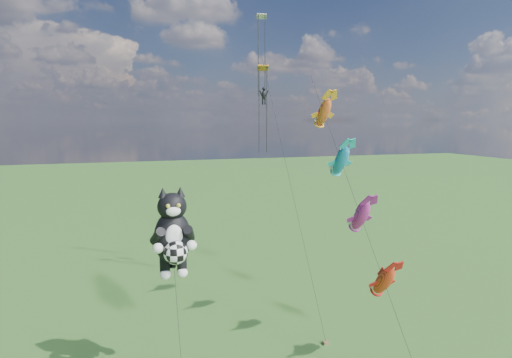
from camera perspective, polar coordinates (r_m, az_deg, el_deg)
name	(u,v)px	position (r m, az deg, el deg)	size (l,w,h in m)	color
cat_kite_rig	(173,233)	(27.24, -11.01, -7.13)	(2.66, 4.13, 11.90)	#4F3928
fish_windsock_rig	(351,188)	(31.86, 12.51, -1.16)	(1.15, 15.97, 19.73)	#4F3928
parafoil_rig	(265,89)	(43.03, 1.18, 11.88)	(1.96, 17.52, 26.70)	#4F3928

